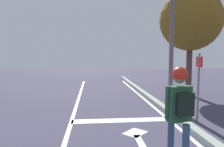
{
  "coord_description": "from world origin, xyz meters",
  "views": [
    {
      "loc": [
        0.87,
        0.48,
        1.96
      ],
      "look_at": [
        1.43,
        6.29,
        1.44
      ],
      "focal_mm": 33.39,
      "sensor_mm": 36.0,
      "label": 1
    }
  ],
  "objects_px": {
    "street_sign_post": "(199,77)",
    "skater": "(180,105)",
    "roadside_tree": "(191,20)",
    "traffic_signal_mast": "(145,7)"
  },
  "relations": [
    {
      "from": "skater",
      "to": "roadside_tree",
      "type": "distance_m",
      "value": 7.79
    },
    {
      "from": "skater",
      "to": "roadside_tree",
      "type": "xyz_separation_m",
      "value": [
        3.33,
        6.6,
        2.46
      ]
    },
    {
      "from": "traffic_signal_mast",
      "to": "roadside_tree",
      "type": "height_order",
      "value": "traffic_signal_mast"
    },
    {
      "from": "traffic_signal_mast",
      "to": "skater",
      "type": "bearing_deg",
      "value": -96.79
    },
    {
      "from": "street_sign_post",
      "to": "skater",
      "type": "bearing_deg",
      "value": -123.21
    },
    {
      "from": "skater",
      "to": "traffic_signal_mast",
      "type": "relative_size",
      "value": 0.32
    },
    {
      "from": "skater",
      "to": "street_sign_post",
      "type": "xyz_separation_m",
      "value": [
        1.67,
        2.56,
        0.16
      ]
    },
    {
      "from": "street_sign_post",
      "to": "roadside_tree",
      "type": "bearing_deg",
      "value": 67.73
    },
    {
      "from": "traffic_signal_mast",
      "to": "roadside_tree",
      "type": "xyz_separation_m",
      "value": [
        2.8,
        2.2,
        -0.06
      ]
    },
    {
      "from": "street_sign_post",
      "to": "roadside_tree",
      "type": "distance_m",
      "value": 4.93
    }
  ]
}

